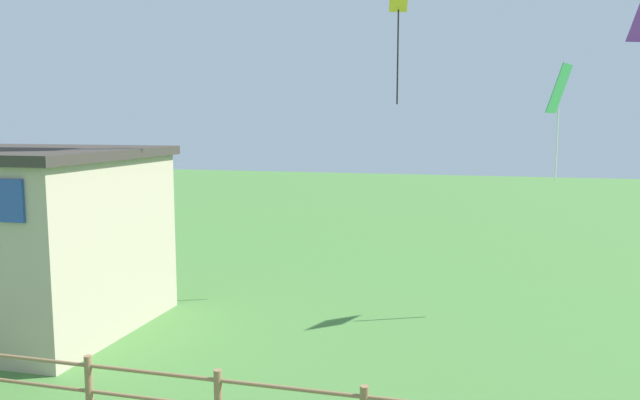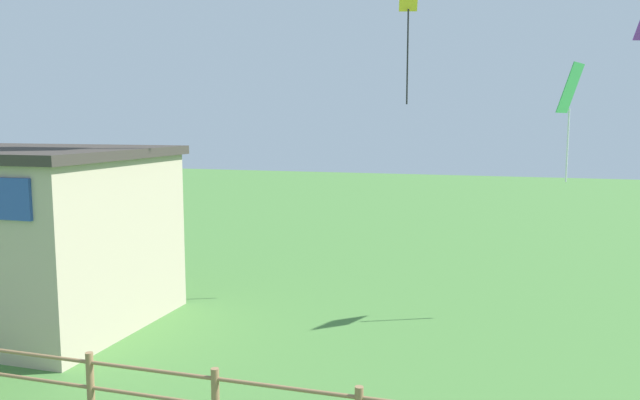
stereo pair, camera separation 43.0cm
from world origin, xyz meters
The scene contains 3 objects.
seaside_building centered at (-9.08, 9.48, 2.35)m, with size 7.21×5.67×4.67m.
kite_yellow_diamond centered at (0.30, 15.50, 8.24)m, with size 0.62×0.46×3.51m.
kite_green_diamond centered at (4.90, 14.51, 6.01)m, with size 0.75×1.08×3.21m.
Camera 1 is at (2.97, -3.93, 5.35)m, focal length 35.00 mm.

